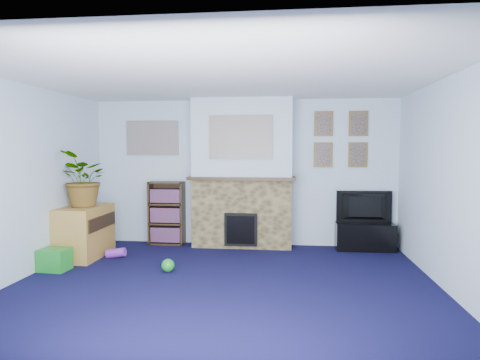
# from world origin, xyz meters

# --- Properties ---
(floor) EXTENTS (5.00, 4.50, 0.01)m
(floor) POSITION_xyz_m (0.00, 0.00, 0.00)
(floor) COLOR black
(floor) RESTS_ON ground
(ceiling) EXTENTS (5.00, 4.50, 0.01)m
(ceiling) POSITION_xyz_m (0.00, 0.00, 2.40)
(ceiling) COLOR white
(ceiling) RESTS_ON wall_back
(wall_back) EXTENTS (5.00, 0.04, 2.40)m
(wall_back) POSITION_xyz_m (0.00, 2.25, 1.20)
(wall_back) COLOR silver
(wall_back) RESTS_ON ground
(wall_front) EXTENTS (5.00, 0.04, 2.40)m
(wall_front) POSITION_xyz_m (0.00, -2.25, 1.20)
(wall_front) COLOR silver
(wall_front) RESTS_ON ground
(wall_left) EXTENTS (0.04, 4.50, 2.40)m
(wall_left) POSITION_xyz_m (-2.50, 0.00, 1.20)
(wall_left) COLOR silver
(wall_left) RESTS_ON ground
(wall_right) EXTENTS (0.04, 4.50, 2.40)m
(wall_right) POSITION_xyz_m (2.50, 0.00, 1.20)
(wall_right) COLOR silver
(wall_right) RESTS_ON ground
(chimney_breast) EXTENTS (1.72, 0.50, 2.40)m
(chimney_breast) POSITION_xyz_m (0.00, 2.05, 1.18)
(chimney_breast) COLOR brown
(chimney_breast) RESTS_ON ground
(collage_main) EXTENTS (1.00, 0.03, 0.68)m
(collage_main) POSITION_xyz_m (0.00, 1.84, 1.78)
(collage_main) COLOR gray
(collage_main) RESTS_ON chimney_breast
(collage_left) EXTENTS (0.90, 0.03, 0.58)m
(collage_left) POSITION_xyz_m (-1.55, 2.23, 1.78)
(collage_left) COLOR gray
(collage_left) RESTS_ON wall_back
(portrait_tl) EXTENTS (0.30, 0.03, 0.40)m
(portrait_tl) POSITION_xyz_m (1.30, 2.23, 2.00)
(portrait_tl) COLOR brown
(portrait_tl) RESTS_ON wall_back
(portrait_tr) EXTENTS (0.30, 0.03, 0.40)m
(portrait_tr) POSITION_xyz_m (1.85, 2.23, 2.00)
(portrait_tr) COLOR brown
(portrait_tr) RESTS_ON wall_back
(portrait_bl) EXTENTS (0.30, 0.03, 0.40)m
(portrait_bl) POSITION_xyz_m (1.30, 2.23, 1.50)
(portrait_bl) COLOR brown
(portrait_bl) RESTS_ON wall_back
(portrait_br) EXTENTS (0.30, 0.03, 0.40)m
(portrait_br) POSITION_xyz_m (1.85, 2.23, 1.50)
(portrait_br) COLOR brown
(portrait_br) RESTS_ON wall_back
(tv_stand) EXTENTS (0.90, 0.38, 0.43)m
(tv_stand) POSITION_xyz_m (1.95, 2.03, 0.23)
(tv_stand) COLOR black
(tv_stand) RESTS_ON ground
(television) EXTENTS (0.88, 0.16, 0.50)m
(television) POSITION_xyz_m (1.95, 2.05, 0.68)
(television) COLOR black
(television) RESTS_ON tv_stand
(bookshelf) EXTENTS (0.58, 0.28, 1.05)m
(bookshelf) POSITION_xyz_m (-1.28, 2.11, 0.50)
(bookshelf) COLOR #2F2011
(bookshelf) RESTS_ON ground
(sideboard) EXTENTS (0.54, 0.97, 0.75)m
(sideboard) POSITION_xyz_m (-2.24, 1.11, 0.35)
(sideboard) COLOR #B18338
(sideboard) RESTS_ON ground
(potted_plant) EXTENTS (0.97, 0.98, 0.82)m
(potted_plant) POSITION_xyz_m (-2.19, 1.06, 1.17)
(potted_plant) COLOR #26661E
(potted_plant) RESTS_ON sideboard
(mantel_clock) EXTENTS (0.10, 0.06, 0.14)m
(mantel_clock) POSITION_xyz_m (0.03, 2.00, 1.22)
(mantel_clock) COLOR gold
(mantel_clock) RESTS_ON chimney_breast
(mantel_candle) EXTENTS (0.05, 0.05, 0.17)m
(mantel_candle) POSITION_xyz_m (0.26, 2.00, 1.23)
(mantel_candle) COLOR #B2BFC6
(mantel_candle) RESTS_ON chimney_breast
(mantel_teddy) EXTENTS (0.12, 0.12, 0.12)m
(mantel_teddy) POSITION_xyz_m (-0.51, 2.00, 1.22)
(mantel_teddy) COLOR gray
(mantel_teddy) RESTS_ON chimney_breast
(mantel_can) EXTENTS (0.06, 0.06, 0.12)m
(mantel_can) POSITION_xyz_m (0.77, 2.00, 1.21)
(mantel_can) COLOR purple
(mantel_can) RESTS_ON chimney_breast
(green_crate) EXTENTS (0.38, 0.31, 0.29)m
(green_crate) POSITION_xyz_m (-2.30, 0.39, 0.14)
(green_crate) COLOR #198C26
(green_crate) RESTS_ON ground
(toy_ball) EXTENTS (0.17, 0.17, 0.17)m
(toy_ball) POSITION_xyz_m (-0.80, 0.49, 0.09)
(toy_ball) COLOR #198C26
(toy_ball) RESTS_ON ground
(toy_block) EXTENTS (0.21, 0.21, 0.20)m
(toy_block) POSITION_xyz_m (-2.20, 1.00, 0.11)
(toy_block) COLOR purple
(toy_block) RESTS_ON ground
(toy_tube) EXTENTS (0.29, 0.13, 0.17)m
(toy_tube) POSITION_xyz_m (-1.76, 1.12, 0.07)
(toy_tube) COLOR purple
(toy_tube) RESTS_ON ground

